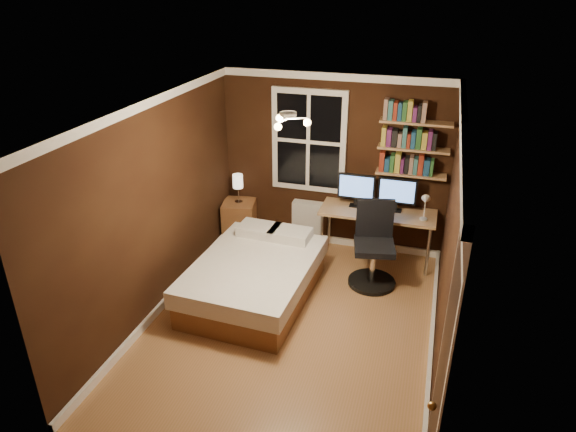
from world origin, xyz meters
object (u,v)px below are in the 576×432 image
(bed, at_px, (255,278))
(nightstand, at_px, (240,220))
(monitor_left, at_px, (356,190))
(office_chair, at_px, (373,252))
(radiator, at_px, (307,222))
(desk, at_px, (378,215))
(bedside_lamp, at_px, (238,189))
(desk_lamp, at_px, (425,207))
(monitor_right, at_px, (397,195))

(bed, xyz_separation_m, nightstand, (-0.77, 1.44, 0.02))
(monitor_left, height_order, office_chair, monitor_left)
(nightstand, distance_m, radiator, 1.03)
(radiator, distance_m, desk, 1.11)
(bedside_lamp, relative_size, desk_lamp, 0.99)
(nightstand, height_order, monitor_left, monitor_left)
(monitor_left, distance_m, office_chair, 0.95)
(nightstand, bearing_deg, radiator, -4.19)
(nightstand, xyz_separation_m, radiator, (1.03, 0.13, 0.04))
(nightstand, bearing_deg, bedside_lamp, 0.00)
(bed, bearing_deg, office_chair, 32.28)
(radiator, distance_m, monitor_right, 1.42)
(monitor_right, relative_size, office_chair, 0.46)
(radiator, relative_size, desk_lamp, 1.50)
(bedside_lamp, distance_m, monitor_right, 2.29)
(desk, height_order, monitor_left, monitor_left)
(nightstand, height_order, bedside_lamp, bedside_lamp)
(bedside_lamp, height_order, office_chair, office_chair)
(bedside_lamp, bearing_deg, bed, -61.69)
(bedside_lamp, relative_size, desk, 0.28)
(monitor_right, xyz_separation_m, desk_lamp, (0.38, -0.25, -0.02))
(nightstand, relative_size, radiator, 0.89)
(office_chair, bearing_deg, monitor_left, 106.96)
(bedside_lamp, distance_m, desk_lamp, 2.68)
(radiator, relative_size, monitor_left, 1.28)
(monitor_left, bearing_deg, monitor_right, 0.00)
(monitor_left, distance_m, desk_lamp, 0.97)
(bedside_lamp, height_order, monitor_left, monitor_left)
(bedside_lamp, bearing_deg, radiator, 7.40)
(desk, bearing_deg, monitor_left, 166.58)
(nightstand, distance_m, office_chair, 2.22)
(office_chair, bearing_deg, monitor_right, 64.05)
(monitor_right, distance_m, desk_lamp, 0.46)
(monitor_left, bearing_deg, office_chair, -61.51)
(monitor_left, relative_size, office_chair, 0.46)
(radiator, bearing_deg, monitor_right, -5.30)
(bedside_lamp, relative_size, radiator, 0.66)
(radiator, bearing_deg, monitor_left, -9.36)
(nightstand, xyz_separation_m, monitor_left, (1.74, 0.02, 0.68))
(desk, relative_size, monitor_left, 3.03)
(bed, bearing_deg, desk_lamp, 34.92)
(radiator, height_order, desk, desk)
(nightstand, distance_m, bedside_lamp, 0.51)
(monitor_left, relative_size, desk_lamp, 1.17)
(radiator, bearing_deg, office_chair, -36.63)
(desk, relative_size, monitor_right, 3.03)
(desk, distance_m, monitor_right, 0.38)
(bed, height_order, bedside_lamp, bedside_lamp)
(monitor_right, height_order, office_chair, monitor_right)
(radiator, relative_size, office_chair, 0.60)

